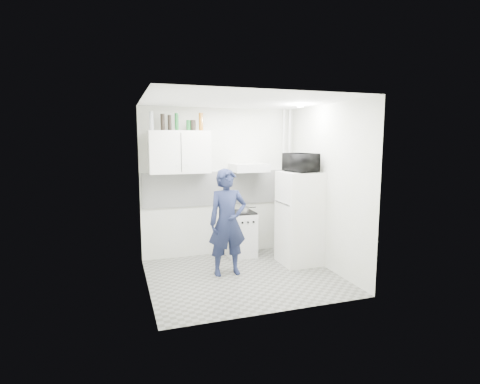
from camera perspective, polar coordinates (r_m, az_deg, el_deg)
name	(u,v)px	position (r m, az deg, el deg)	size (l,w,h in m)	color
floor	(243,276)	(5.80, 0.51, -12.75)	(2.80, 2.80, 0.00)	slate
ceiling	(244,101)	(5.45, 0.55, 13.75)	(2.80, 2.80, 0.00)	white
wall_back	(221,182)	(6.66, -2.97, 1.47)	(2.80, 2.80, 0.00)	silver
wall_left	(145,196)	(5.20, -14.23, -0.57)	(2.60, 2.60, 0.00)	silver
wall_right	(327,188)	(6.07, 13.12, 0.65)	(2.60, 2.60, 0.00)	silver
person	(228,222)	(5.68, -1.90, -4.63)	(0.59, 0.39, 1.62)	#181F3C
stove	(241,234)	(6.67, 0.09, -6.49)	(0.48, 0.48, 0.77)	silver
fridge	(300,218)	(6.29, 9.10, -3.93)	(0.63, 0.63, 1.53)	white
stove_top	(241,212)	(6.59, 0.09, -3.11)	(0.46, 0.46, 0.03)	black
saucepan	(244,209)	(6.52, 0.61, -2.68)	(0.17, 0.17, 0.09)	silver
microwave	(301,163)	(6.17, 9.29, 4.45)	(0.37, 0.55, 0.30)	black
bottle_a	(151,121)	(6.24, -13.36, 10.48)	(0.07, 0.07, 0.30)	#B2B7BC
bottle_b	(163,122)	(6.26, -11.71, 10.38)	(0.07, 0.07, 0.27)	black
bottle_c	(170,123)	(6.27, -10.68, 10.34)	(0.06, 0.06, 0.25)	black
bottle_d	(177,122)	(6.29, -9.63, 10.50)	(0.06, 0.06, 0.28)	#144C1E
canister_a	(188,125)	(6.32, -7.87, 10.03)	(0.07, 0.07, 0.17)	#144C1E
canister_b	(193,125)	(6.33, -7.18, 10.04)	(0.09, 0.09, 0.18)	black
bottle_e	(201,122)	(6.36, -5.98, 10.59)	(0.07, 0.07, 0.30)	brown
upper_cabinet	(179,152)	(6.29, -9.21, 6.03)	(1.00, 0.35, 0.70)	white
range_hood	(249,168)	(6.54, 1.41, 3.73)	(0.60, 0.50, 0.14)	silver
backsplash	(221,188)	(6.66, -2.93, 0.60)	(2.74, 0.03, 0.60)	white
pipe_a	(289,180)	(7.05, 7.45, 1.76)	(0.05, 0.05, 2.60)	silver
pipe_b	(283,181)	(6.99, 6.57, 1.73)	(0.04, 0.04, 2.60)	silver
ceiling_spot_fixture	(300,106)	(6.03, 9.16, 12.80)	(0.10, 0.10, 0.02)	white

